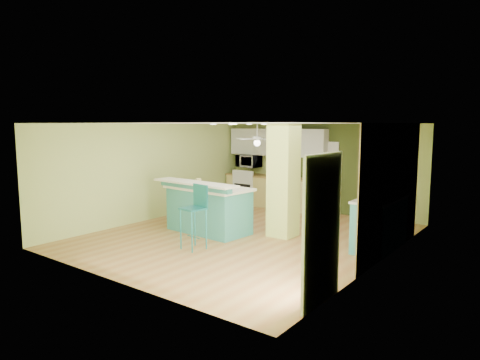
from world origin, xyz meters
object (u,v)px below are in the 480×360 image
Objects in this scene: peninsula at (208,208)px; fruit_bowl at (294,177)px; canister at (198,182)px; bar_stool at (196,206)px; side_counter at (380,223)px.

peninsula is 3.45m from fruit_bowl.
canister reaches higher than peninsula.
peninsula is 1.78× the size of bar_stool.
peninsula is 8.40× the size of fruit_bowl.
peninsula reaches higher than fruit_bowl.
bar_stool is 3.68m from side_counter.
peninsula reaches higher than side_counter.
peninsula is at bearing -94.85° from fruit_bowl.
fruit_bowl is (-0.40, 4.55, 0.11)m from bar_stool.
bar_stool is at bearing -142.92° from side_counter.
side_counter reaches higher than fruit_bowl.
peninsula is at bearing 129.65° from bar_stool.
bar_stool reaches higher than canister.
bar_stool is 7.45× the size of canister.
canister is at bearing -164.84° from side_counter.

